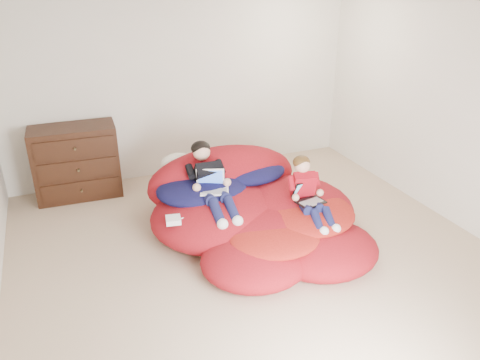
{
  "coord_description": "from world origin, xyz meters",
  "views": [
    {
      "loc": [
        -1.75,
        -3.84,
        2.84
      ],
      "look_at": [
        0.01,
        0.44,
        0.7
      ],
      "focal_mm": 35.0,
      "sensor_mm": 36.0,
      "label": 1
    }
  ],
  "objects_px": {
    "dresser": "(76,162)",
    "beanbag_pile": "(255,211)",
    "younger_boy": "(308,190)",
    "older_boy": "(210,178)",
    "laptop_black": "(308,196)",
    "laptop_white": "(213,185)"
  },
  "relations": [
    {
      "from": "laptop_white",
      "to": "laptop_black",
      "type": "relative_size",
      "value": 1.05
    },
    {
      "from": "dresser",
      "to": "beanbag_pile",
      "type": "bearing_deg",
      "value": -44.41
    },
    {
      "from": "dresser",
      "to": "laptop_black",
      "type": "height_order",
      "value": "dresser"
    },
    {
      "from": "older_boy",
      "to": "dresser",
      "type": "bearing_deg",
      "value": 131.05
    },
    {
      "from": "older_boy",
      "to": "younger_boy",
      "type": "height_order",
      "value": "older_boy"
    },
    {
      "from": "dresser",
      "to": "older_boy",
      "type": "distance_m",
      "value": 2.03
    },
    {
      "from": "beanbag_pile",
      "to": "older_boy",
      "type": "bearing_deg",
      "value": 153.93
    },
    {
      "from": "older_boy",
      "to": "laptop_black",
      "type": "distance_m",
      "value": 1.11
    },
    {
      "from": "laptop_black",
      "to": "younger_boy",
      "type": "bearing_deg",
      "value": 90.0
    },
    {
      "from": "beanbag_pile",
      "to": "laptop_white",
      "type": "bearing_deg",
      "value": 164.43
    },
    {
      "from": "older_boy",
      "to": "laptop_white",
      "type": "relative_size",
      "value": 2.98
    },
    {
      "from": "older_boy",
      "to": "laptop_white",
      "type": "distance_m",
      "value": 0.1
    },
    {
      "from": "dresser",
      "to": "laptop_white",
      "type": "xyz_separation_m",
      "value": [
        1.33,
        -1.62,
        0.14
      ]
    },
    {
      "from": "dresser",
      "to": "younger_boy",
      "type": "bearing_deg",
      "value": -43.34
    },
    {
      "from": "younger_boy",
      "to": "laptop_black",
      "type": "bearing_deg",
      "value": -90.0
    },
    {
      "from": "beanbag_pile",
      "to": "younger_boy",
      "type": "relative_size",
      "value": 3.06
    },
    {
      "from": "younger_boy",
      "to": "laptop_black",
      "type": "height_order",
      "value": "younger_boy"
    },
    {
      "from": "dresser",
      "to": "laptop_black",
      "type": "relative_size",
      "value": 3.14
    },
    {
      "from": "beanbag_pile",
      "to": "older_boy",
      "type": "relative_size",
      "value": 2.23
    },
    {
      "from": "beanbag_pile",
      "to": "laptop_white",
      "type": "relative_size",
      "value": 6.64
    },
    {
      "from": "laptop_black",
      "to": "beanbag_pile",
      "type": "bearing_deg",
      "value": 141.0
    },
    {
      "from": "dresser",
      "to": "laptop_white",
      "type": "bearing_deg",
      "value": -50.68
    }
  ]
}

